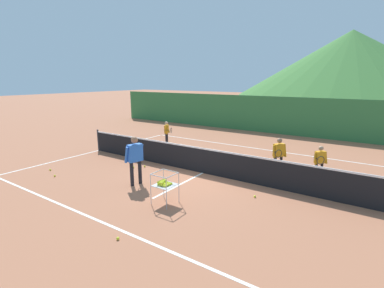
# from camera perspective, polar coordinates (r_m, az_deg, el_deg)

# --- Properties ---
(ground_plane) EXTENTS (120.00, 120.00, 0.00)m
(ground_plane) POSITION_cam_1_polar(r_m,az_deg,el_deg) (10.63, 2.17, -5.88)
(ground_plane) COLOR #A86647
(line_baseline_near) EXTENTS (12.11, 0.08, 0.01)m
(line_baseline_near) POSITION_cam_1_polar(r_m,az_deg,el_deg) (7.48, -17.38, -15.04)
(line_baseline_near) COLOR white
(line_baseline_near) RESTS_ON ground
(line_baseline_far) EXTENTS (12.11, 0.08, 0.01)m
(line_baseline_far) POSITION_cam_1_polar(r_m,az_deg,el_deg) (14.74, 12.06, -0.75)
(line_baseline_far) COLOR white
(line_baseline_far) RESTS_ON ground
(line_sideline_west) EXTENTS (0.08, 9.33, 0.01)m
(line_sideline_west) POSITION_cam_1_polar(r_m,az_deg,el_deg) (14.63, -18.38, -1.24)
(line_sideline_west) COLOR white
(line_sideline_west) RESTS_ON ground
(line_service_center) EXTENTS (0.08, 5.60, 0.01)m
(line_service_center) POSITION_cam_1_polar(r_m,az_deg,el_deg) (10.63, 2.17, -5.87)
(line_service_center) COLOR white
(line_service_center) RESTS_ON ground
(tennis_net) EXTENTS (12.13, 0.08, 1.05)m
(tennis_net) POSITION_cam_1_polar(r_m,az_deg,el_deg) (10.48, 2.20, -3.30)
(tennis_net) COLOR #333338
(tennis_net) RESTS_ON ground
(instructor) EXTENTS (0.44, 0.80, 1.64)m
(instructor) POSITION_cam_1_polar(r_m,az_deg,el_deg) (9.41, -11.44, -2.40)
(instructor) COLOR black
(instructor) RESTS_ON ground
(student_0) EXTENTS (0.59, 0.51, 1.24)m
(student_0) POSITION_cam_1_polar(r_m,az_deg,el_deg) (15.13, -5.13, 2.72)
(student_0) COLOR black
(student_0) RESTS_ON ground
(student_1) EXTENTS (0.47, 0.72, 1.36)m
(student_1) POSITION_cam_1_polar(r_m,az_deg,el_deg) (10.78, 17.16, -1.68)
(student_1) COLOR black
(student_1) RESTS_ON ground
(student_2) EXTENTS (0.44, 0.66, 1.20)m
(student_2) POSITION_cam_1_polar(r_m,az_deg,el_deg) (10.71, 24.48, -2.88)
(student_2) COLOR black
(student_2) RESTS_ON ground
(ball_cart) EXTENTS (0.58, 0.58, 0.90)m
(ball_cart) POSITION_cam_1_polar(r_m,az_deg,el_deg) (7.99, -5.65, -7.96)
(ball_cart) COLOR #B7B7BC
(ball_cart) RESTS_ON ground
(tennis_ball_0) EXTENTS (0.07, 0.07, 0.07)m
(tennis_ball_0) POSITION_cam_1_polar(r_m,az_deg,el_deg) (8.73, 12.60, -10.32)
(tennis_ball_0) COLOR yellow
(tennis_ball_0) RESTS_ON ground
(tennis_ball_1) EXTENTS (0.07, 0.07, 0.07)m
(tennis_ball_1) POSITION_cam_1_polar(r_m,az_deg,el_deg) (12.17, -26.79, -4.68)
(tennis_ball_1) COLOR yellow
(tennis_ball_1) RESTS_ON ground
(tennis_ball_3) EXTENTS (0.07, 0.07, 0.07)m
(tennis_ball_3) POSITION_cam_1_polar(r_m,az_deg,el_deg) (11.37, -26.06, -5.80)
(tennis_ball_3) COLOR yellow
(tennis_ball_3) RESTS_ON ground
(tennis_ball_4) EXTENTS (0.07, 0.07, 0.07)m
(tennis_ball_4) POSITION_cam_1_polar(r_m,az_deg,el_deg) (11.45, -9.57, -4.47)
(tennis_ball_4) COLOR yellow
(tennis_ball_4) RESTS_ON ground
(tennis_ball_5) EXTENTS (0.07, 0.07, 0.07)m
(tennis_ball_5) POSITION_cam_1_polar(r_m,az_deg,el_deg) (10.57, -11.93, -6.08)
(tennis_ball_5) COLOR yellow
(tennis_ball_5) RESTS_ON ground
(tennis_ball_6) EXTENTS (0.07, 0.07, 0.07)m
(tennis_ball_6) POSITION_cam_1_polar(r_m,az_deg,el_deg) (11.44, -11.76, -4.60)
(tennis_ball_6) COLOR yellow
(tennis_ball_6) RESTS_ON ground
(tennis_ball_7) EXTENTS (0.07, 0.07, 0.07)m
(tennis_ball_7) POSITION_cam_1_polar(r_m,az_deg,el_deg) (6.72, -14.80, -18.00)
(tennis_ball_7) COLOR yellow
(tennis_ball_7) RESTS_ON ground
(windscreen_fence) EXTENTS (26.65, 0.08, 2.37)m
(windscreen_fence) POSITION_cam_1_polar(r_m,az_deg,el_deg) (18.71, 17.50, 5.52)
(windscreen_fence) COLOR #33753D
(windscreen_fence) RESTS_ON ground
(hill_1) EXTENTS (44.10, 44.10, 12.99)m
(hill_1) POSITION_cam_1_polar(r_m,az_deg,el_deg) (67.58, 29.28, 14.06)
(hill_1) COLOR #427A38
(hill_1) RESTS_ON ground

